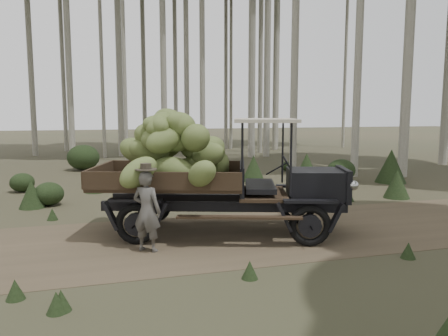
# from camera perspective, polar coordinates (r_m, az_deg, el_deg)

# --- Properties ---
(ground) EXTENTS (120.00, 120.00, 0.00)m
(ground) POSITION_cam_1_polar(r_m,az_deg,el_deg) (9.26, -6.20, -9.39)
(ground) COLOR #473D2B
(ground) RESTS_ON ground
(dirt_track) EXTENTS (70.00, 4.00, 0.01)m
(dirt_track) POSITION_cam_1_polar(r_m,az_deg,el_deg) (9.26, -6.20, -9.37)
(dirt_track) COLOR brown
(dirt_track) RESTS_ON ground
(banana_truck) EXTENTS (5.73, 3.44, 2.82)m
(banana_truck) POSITION_cam_1_polar(r_m,az_deg,el_deg) (9.49, -3.80, 1.28)
(banana_truck) COLOR black
(banana_truck) RESTS_ON ground
(farmer) EXTENTS (0.68, 0.64, 1.70)m
(farmer) POSITION_cam_1_polar(r_m,az_deg,el_deg) (8.45, -10.04, -5.44)
(farmer) COLOR #514F4A
(farmer) RESTS_ON ground
(undergrowth) EXTENTS (20.85, 23.53, 1.27)m
(undergrowth) POSITION_cam_1_polar(r_m,az_deg,el_deg) (10.14, -4.14, -4.99)
(undergrowth) COLOR #233319
(undergrowth) RESTS_ON ground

